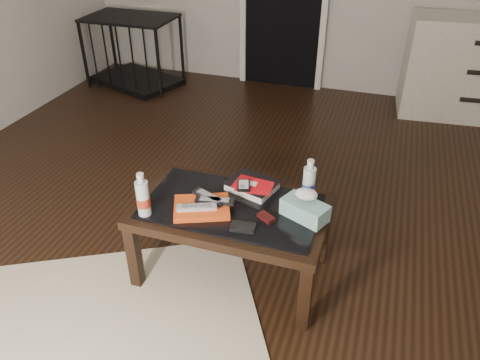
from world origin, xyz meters
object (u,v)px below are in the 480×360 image
object	(u,v)px
water_bottle_left	(143,194)
water_bottle_right	(309,180)
dresser	(474,69)
pet_crate	(135,62)
coffee_table	(232,215)
textbook	(252,186)
tissue_box	(305,210)

from	to	relation	value
water_bottle_left	water_bottle_right	distance (m)	0.85
dresser	pet_crate	bearing A→B (deg)	179.22
pet_crate	water_bottle_left	world-z (taller)	pet_crate
coffee_table	pet_crate	xyz separation A→B (m)	(-1.96, 2.47, -0.17)
water_bottle_left	coffee_table	bearing A→B (deg)	27.62
coffee_table	textbook	xyz separation A→B (m)	(0.06, 0.18, 0.09)
tissue_box	pet_crate	bearing A→B (deg)	157.48
textbook	water_bottle_right	size ratio (longest dim) A/B	1.05
coffee_table	tissue_box	xyz separation A→B (m)	(0.38, 0.02, 0.11)
pet_crate	dresser	bearing A→B (deg)	23.46
coffee_table	textbook	size ratio (longest dim) A/B	4.00
dresser	pet_crate	world-z (taller)	dresser
water_bottle_right	tissue_box	bearing A→B (deg)	-84.28
water_bottle_left	tissue_box	world-z (taller)	water_bottle_left
pet_crate	water_bottle_right	distance (m)	3.28
coffee_table	water_bottle_left	bearing A→B (deg)	-152.38
textbook	water_bottle_right	distance (m)	0.32
coffee_table	water_bottle_right	world-z (taller)	water_bottle_right
dresser	water_bottle_left	distance (m)	3.41
coffee_table	textbook	bearing A→B (deg)	72.23
textbook	tissue_box	xyz separation A→B (m)	(0.32, -0.16, 0.02)
pet_crate	textbook	size ratio (longest dim) A/B	4.20
textbook	tissue_box	bearing A→B (deg)	-10.14
textbook	water_bottle_right	bearing A→B (deg)	16.55
coffee_table	pet_crate	bearing A→B (deg)	128.40
coffee_table	tissue_box	bearing A→B (deg)	2.65
water_bottle_left	water_bottle_right	xyz separation A→B (m)	(0.76, 0.38, 0.00)
coffee_table	dresser	world-z (taller)	dresser
dresser	pet_crate	distance (m)	3.36
pet_crate	water_bottle_right	xyz separation A→B (m)	(2.32, -2.29, 0.35)
tissue_box	coffee_table	bearing A→B (deg)	-153.49
textbook	tissue_box	distance (m)	0.36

